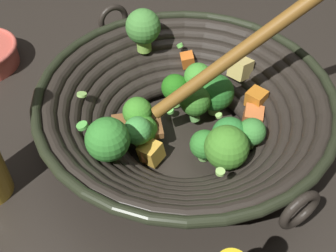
% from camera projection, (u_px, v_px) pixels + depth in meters
% --- Properties ---
extents(ground_plane, '(4.00, 4.00, 0.00)m').
position_uv_depth(ground_plane, '(184.00, 140.00, 0.64)').
color(ground_plane, '#28231E').
extents(wok, '(0.43, 0.42, 0.26)m').
position_uv_depth(wok, '(185.00, 110.00, 0.60)').
color(wok, black).
rests_on(wok, ground).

